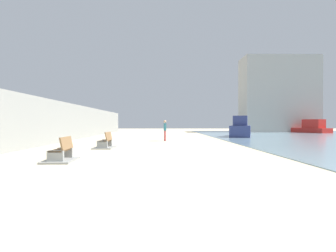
# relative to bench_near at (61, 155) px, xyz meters

# --- Properties ---
(ground_plane) EXTENTS (120.00, 120.00, 0.00)m
(ground_plane) POSITION_rel_bench_near_xyz_m (3.34, 13.07, -0.23)
(ground_plane) COLOR beige
(seawall) EXTENTS (0.80, 64.00, 3.18)m
(seawall) POSITION_rel_bench_near_xyz_m (-4.16, 13.07, 1.35)
(seawall) COLOR gray
(seawall) RESTS_ON ground
(bench_near) EXTENTS (1.17, 2.13, 0.98)m
(bench_near) POSITION_rel_bench_near_xyz_m (0.00, 0.00, 0.00)
(bench_near) COLOR gray
(bench_near) RESTS_ON ground
(bench_far) EXTENTS (1.16, 2.13, 0.98)m
(bench_far) POSITION_rel_bench_near_xyz_m (0.58, 6.67, 0.00)
(bench_far) COLOR gray
(bench_far) RESTS_ON ground
(person_walking) EXTENTS (0.23, 0.52, 1.74)m
(person_walking) POSITION_rel_bench_near_xyz_m (4.24, 14.39, 0.79)
(person_walking) COLOR #B22D33
(person_walking) RESTS_ON ground
(boat_mid_bay) EXTENTS (3.66, 6.64, 2.21)m
(boat_mid_bay) POSITION_rel_bench_near_xyz_m (12.44, 22.02, 0.63)
(boat_mid_bay) COLOR navy
(boat_mid_bay) RESTS_ON water_bay
(boat_far_right) EXTENTS (4.64, 7.53, 2.00)m
(boat_far_right) POSITION_rel_bench_near_xyz_m (26.20, 35.85, 0.52)
(boat_far_right) COLOR red
(boat_far_right) RESTS_ON water_bay
(harbor_building) EXTENTS (12.00, 6.00, 12.31)m
(harbor_building) POSITION_rel_bench_near_xyz_m (23.29, 41.07, 5.92)
(harbor_building) COLOR #ADAAA3
(harbor_building) RESTS_ON ground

